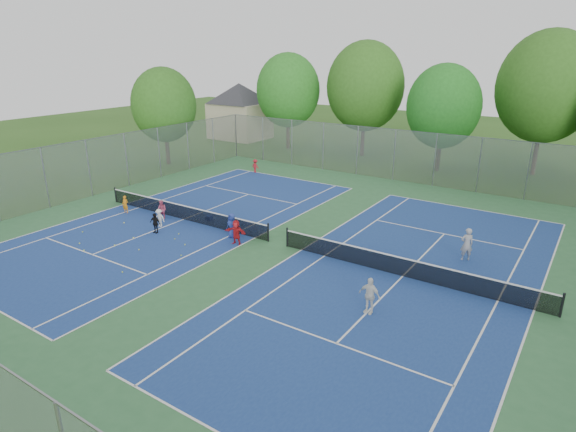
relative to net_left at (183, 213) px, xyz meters
The scene contains 37 objects.
ground 7.01m from the net_left, ahead, with size 120.00×120.00×0.00m, color #2C561B.
court_pad 7.01m from the net_left, ahead, with size 32.00×32.00×0.01m, color #31683B.
court_left 0.44m from the net_left, ahead, with size 10.97×23.77×0.01m, color navy.
court_right 14.01m from the net_left, ahead, with size 10.97×23.77×0.01m, color navy.
net_left is the anchor object (origin of this frame).
net_right 14.00m from the net_left, ahead, with size 12.87×0.10×0.91m, color black.
fence_north 17.53m from the net_left, 66.37° to the left, with size 32.00×0.10×4.00m, color gray.
fence_west 9.13m from the net_left, behind, with size 32.00×0.10×4.00m, color gray.
house 28.55m from the net_left, 122.01° to the left, with size 11.03×11.03×7.30m.
tree_nw 23.72m from the net_left, 107.65° to the left, with size 6.40×6.40×9.58m.
tree_nl 23.81m from the net_left, 87.51° to the left, with size 7.20×7.20×10.69m.
tree_nc 23.38m from the net_left, 66.80° to the left, with size 6.00×6.00×8.85m.
tree_nr 29.59m from the net_left, 56.31° to the left, with size 7.60×7.60×11.42m.
tree_side_w 16.34m from the net_left, 140.19° to the left, with size 5.60×5.60×8.47m.
ball_crate 1.60m from the net_left, 30.85° to the left, with size 0.33×0.33×0.28m, color #183EB6.
ball_hopper 3.46m from the net_left, 12.31° to the left, with size 0.28×0.28×0.55m, color #268E28.
student_a 4.12m from the net_left, 164.07° to the right, with size 0.41×0.27×1.13m, color orange.
student_b 1.34m from the net_left, 153.27° to the right, with size 0.57×0.44×1.17m, color #CE5070.
student_c 1.68m from the net_left, 99.00° to the right, with size 0.70×0.40×1.08m, color silver.
student_d 2.50m from the net_left, 82.98° to the right, with size 0.69×0.29×1.18m, color black.
student_e 4.41m from the net_left, ahead, with size 0.69×0.45×1.40m, color navy.
student_f 5.33m from the net_left, 13.31° to the right, with size 1.26×0.40×1.36m, color red.
child_far_baseline 12.35m from the net_left, 106.59° to the left, with size 0.73×0.42×1.13m, color #AA1823.
instructor 16.26m from the net_left, 12.27° to the left, with size 0.61×0.40×1.68m, color #9A9A9D.
teen_court_b 14.54m from the net_left, 15.17° to the right, with size 0.90×0.37×1.53m, color silver.
tennis_ball_0 5.60m from the net_left, 46.03° to the right, with size 0.07×0.07×0.07m, color #B4CE2F.
tennis_ball_1 2.56m from the net_left, 51.01° to the right, with size 0.07×0.07×0.07m, color yellow.
tennis_ball_2 3.30m from the net_left, 53.22° to the right, with size 0.07×0.07×0.07m, color #B3C72E.
tennis_ball_3 6.18m from the net_left, 106.96° to the right, with size 0.07×0.07×0.07m, color #E1F539.
tennis_ball_4 5.75m from the net_left, 123.72° to the right, with size 0.07×0.07×0.07m, color #C3E334.
tennis_ball_5 4.98m from the net_left, 71.94° to the right, with size 0.07×0.07×0.07m, color gold.
tennis_ball_6 6.40m from the net_left, 96.89° to the right, with size 0.07×0.07×0.07m, color #C6E334.
tennis_ball_7 3.52m from the net_left, 134.67° to the right, with size 0.07×0.07×0.07m, color yellow.
tennis_ball_8 5.05m from the net_left, 90.07° to the right, with size 0.07×0.07×0.07m, color #D0E134.
tennis_ball_9 7.53m from the net_left, 66.59° to the right, with size 0.07×0.07×0.07m, color #B0C52D.
tennis_ball_10 3.78m from the net_left, 90.97° to the right, with size 0.07×0.07×0.07m, color #E7F338.
tennis_ball_11 4.20m from the net_left, 43.91° to the right, with size 0.07×0.07×0.07m, color #D0E735.
Camera 1 is at (13.65, -19.48, 9.90)m, focal length 30.00 mm.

